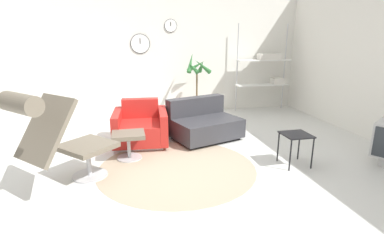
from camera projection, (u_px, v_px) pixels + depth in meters
The scene contains 10 objects.
ground_plane at pixel (170, 160), 4.35m from camera, with size 12.00×12.00×0.00m, color silver.
wall_back at pixel (150, 52), 6.66m from camera, with size 12.00×0.09×2.80m.
round_rug at pixel (177, 168), 4.08m from camera, with size 2.14×2.14×0.01m.
lounge_chair at pixel (55, 131), 3.33m from camera, with size 1.19×1.17×1.19m.
ottoman at pixel (128, 140), 4.32m from camera, with size 0.47×0.40×0.39m.
armchair_red at pixel (141, 128), 4.95m from camera, with size 0.92×0.90×0.70m.
couch_low at pixel (203, 124), 5.23m from camera, with size 1.32×1.15×0.69m.
side_table at pixel (296, 138), 4.08m from camera, with size 0.37×0.37×0.45m.
potted_plant at pixel (197, 95), 6.67m from camera, with size 0.56×0.58×1.40m.
shelf_unit at pixel (268, 68), 7.04m from camera, with size 1.28×0.28×2.02m.
Camera 1 is at (-0.57, -4.01, 1.72)m, focal length 28.00 mm.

